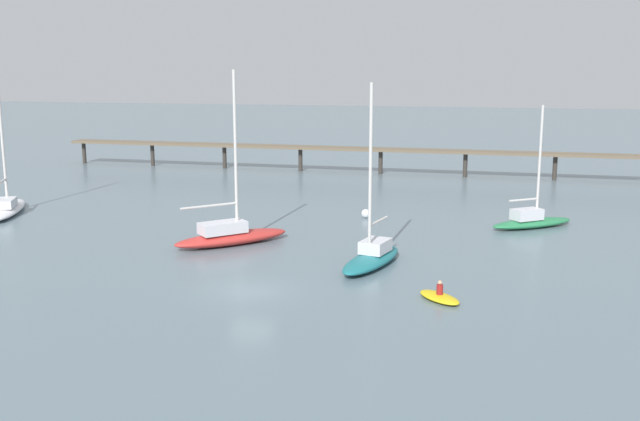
{
  "coord_description": "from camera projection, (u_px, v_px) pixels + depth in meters",
  "views": [
    {
      "loc": [
        13.11,
        -37.73,
        12.63
      ],
      "look_at": [
        0.0,
        16.71,
        1.5
      ],
      "focal_mm": 40.66,
      "sensor_mm": 36.0,
      "label": 1
    }
  ],
  "objects": [
    {
      "name": "mooring_buoy_inner",
      "position": [
        366.0,
        214.0,
        61.56
      ],
      "size": [
        0.75,
        0.75,
        0.75
      ],
      "primitive_type": "sphere",
      "color": "silver",
      "rests_on": "ground_plane"
    },
    {
      "name": "ground_plane",
      "position": [
        252.0,
        291.0,
        41.45
      ],
      "size": [
        400.0,
        400.0,
        0.0
      ],
      "primitive_type": "plane",
      "color": "slate"
    },
    {
      "name": "dinghy_yellow",
      "position": [
        439.0,
        297.0,
        39.82
      ],
      "size": [
        2.99,
        3.01,
        1.14
      ],
      "color": "yellow",
      "rests_on": "ground_plane"
    },
    {
      "name": "sailboat_red",
      "position": [
        230.0,
        234.0,
        52.28
      ],
      "size": [
        7.81,
        7.87,
        12.45
      ],
      "color": "red",
      "rests_on": "ground_plane"
    },
    {
      "name": "pier",
      "position": [
        519.0,
        146.0,
        82.42
      ],
      "size": [
        81.86,
        4.12,
        6.85
      ],
      "color": "brown",
      "rests_on": "ground_plane"
    },
    {
      "name": "sailboat_green",
      "position": [
        531.0,
        219.0,
        57.82
      ],
      "size": [
        7.21,
        6.11,
        9.71
      ],
      "color": "#287F4C",
      "rests_on": "ground_plane"
    },
    {
      "name": "sailboat_white",
      "position": [
        6.0,
        206.0,
        63.25
      ],
      "size": [
        6.25,
        9.86,
        13.37
      ],
      "color": "white",
      "rests_on": "ground_plane"
    },
    {
      "name": "sailboat_teal",
      "position": [
        372.0,
        255.0,
        46.74
      ],
      "size": [
        3.89,
        7.9,
        11.7
      ],
      "color": "#1E727A",
      "rests_on": "ground_plane"
    }
  ]
}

